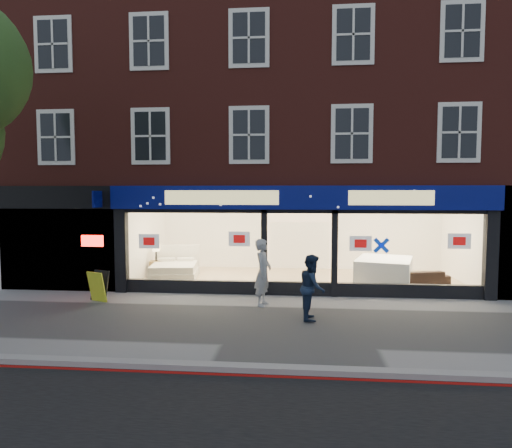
# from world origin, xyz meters

# --- Properties ---
(ground) EXTENTS (120.00, 120.00, 0.00)m
(ground) POSITION_xyz_m (0.00, 0.00, 0.00)
(ground) COLOR gray
(ground) RESTS_ON ground
(kerb_line) EXTENTS (60.00, 0.10, 0.01)m
(kerb_line) POSITION_xyz_m (0.00, -3.10, 0.01)
(kerb_line) COLOR #8C0A07
(kerb_line) RESTS_ON ground
(kerb_stone) EXTENTS (60.00, 0.25, 0.12)m
(kerb_stone) POSITION_xyz_m (0.00, -2.90, 0.06)
(kerb_stone) COLOR gray
(kerb_stone) RESTS_ON ground
(showroom_floor) EXTENTS (11.00, 4.50, 0.10)m
(showroom_floor) POSITION_xyz_m (0.00, 5.25, 0.05)
(showroom_floor) COLOR tan
(showroom_floor) RESTS_ON ground
(building) EXTENTS (19.00, 8.26, 10.30)m
(building) POSITION_xyz_m (-0.02, 6.93, 6.67)
(building) COLOR maroon
(building) RESTS_ON ground
(display_bed) EXTENTS (1.84, 2.13, 1.09)m
(display_bed) POSITION_xyz_m (-4.32, 4.80, 0.41)
(display_bed) COLOR beige
(display_bed) RESTS_ON showroom_floor
(bedside_table) EXTENTS (0.54, 0.54, 0.55)m
(bedside_table) POSITION_xyz_m (-5.10, 5.21, 0.38)
(bedside_table) COLOR brown
(bedside_table) RESTS_ON showroom_floor
(mattress_stack) EXTENTS (2.20, 2.51, 0.84)m
(mattress_stack) POSITION_xyz_m (2.79, 4.60, 0.52)
(mattress_stack) COLOR white
(mattress_stack) RESTS_ON showroom_floor
(sofa) EXTENTS (1.91, 1.14, 0.52)m
(sofa) POSITION_xyz_m (3.83, 4.25, 0.36)
(sofa) COLOR black
(sofa) RESTS_ON showroom_floor
(a_board) EXTENTS (0.67, 0.56, 0.88)m
(a_board) POSITION_xyz_m (-5.68, 1.74, 0.44)
(a_board) COLOR gold
(a_board) RESTS_ON ground
(pedestrian_grey) EXTENTS (0.57, 0.75, 1.84)m
(pedestrian_grey) POSITION_xyz_m (-0.98, 1.74, 0.92)
(pedestrian_grey) COLOR #A0A3A8
(pedestrian_grey) RESTS_ON ground
(pedestrian_blue) EXTENTS (0.61, 0.78, 1.60)m
(pedestrian_blue) POSITION_xyz_m (0.33, 0.48, 0.80)
(pedestrian_blue) COLOR #16243F
(pedestrian_blue) RESTS_ON ground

